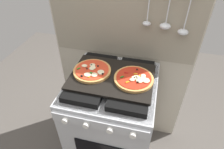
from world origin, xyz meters
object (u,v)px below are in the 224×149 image
at_px(stove, 112,120).
at_px(pizza_right, 134,78).
at_px(baking_tray, 112,77).
at_px(pizza_left, 92,71).

bearing_deg(stove, pizza_right, -2.13).
xyz_separation_m(baking_tray, pizza_left, (-0.14, 0.01, 0.02)).
xyz_separation_m(pizza_left, pizza_right, (0.28, -0.01, -0.00)).
bearing_deg(stove, baking_tray, 90.00).
relative_size(baking_tray, pizza_left, 2.15).
xyz_separation_m(stove, pizza_left, (-0.14, 0.01, 0.48)).
distance_m(baking_tray, pizza_right, 0.15).
relative_size(baking_tray, pizza_right, 2.15).
xyz_separation_m(baking_tray, pizza_right, (0.15, -0.01, 0.02)).
height_order(stove, baking_tray, baking_tray).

